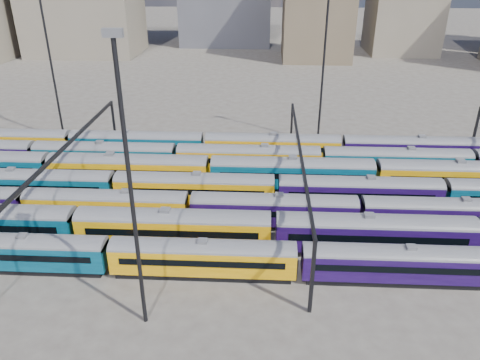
{
  "coord_description": "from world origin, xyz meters",
  "views": [
    {
      "loc": [
        5.28,
        -54.14,
        30.17
      ],
      "look_at": [
        2.38,
        1.5,
        3.0
      ],
      "focal_mm": 35.0,
      "sensor_mm": 36.0,
      "label": 1
    }
  ],
  "objects_px": {
    "rake_2": "(106,203)",
    "mast_2": "(130,183)",
    "rake_0": "(299,258)",
    "rake_1": "(273,228)"
  },
  "relations": [
    {
      "from": "rake_0",
      "to": "mast_2",
      "type": "distance_m",
      "value": 19.56
    },
    {
      "from": "rake_1",
      "to": "mast_2",
      "type": "bearing_deg",
      "value": -134.19
    },
    {
      "from": "rake_1",
      "to": "rake_0",
      "type": "bearing_deg",
      "value": -62.88
    },
    {
      "from": "rake_2",
      "to": "mast_2",
      "type": "xyz_separation_m",
      "value": [
        8.64,
        -17.0,
        11.34
      ]
    },
    {
      "from": "rake_2",
      "to": "mast_2",
      "type": "height_order",
      "value": "mast_2"
    },
    {
      "from": "rake_1",
      "to": "rake_2",
      "type": "bearing_deg",
      "value": 166.17
    },
    {
      "from": "rake_0",
      "to": "rake_2",
      "type": "bearing_deg",
      "value": 156.38
    },
    {
      "from": "rake_1",
      "to": "rake_2",
      "type": "distance_m",
      "value": 20.91
    },
    {
      "from": "rake_0",
      "to": "mast_2",
      "type": "bearing_deg",
      "value": -153.8
    },
    {
      "from": "rake_2",
      "to": "mast_2",
      "type": "relative_size",
      "value": 3.97
    }
  ]
}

